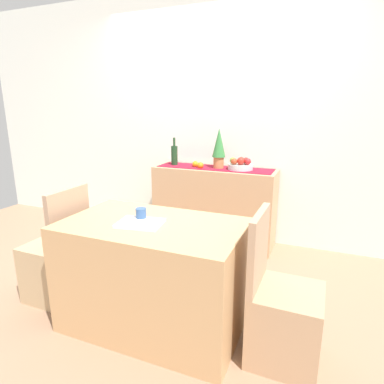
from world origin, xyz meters
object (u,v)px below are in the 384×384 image
open_book (140,223)px  chair_near_window (58,266)px  sideboard_console (214,206)px  coffee_cup (141,214)px  wine_bottle (174,155)px  potted_plant (219,147)px  chair_by_corner (283,318)px  dining_table (154,274)px  fruit_bowl (240,167)px

open_book → chair_near_window: 0.94m
sideboard_console → coffee_cup: (-0.02, -1.48, 0.36)m
wine_bottle → chair_near_window: (-0.31, -1.50, -0.69)m
sideboard_console → coffee_cup: sideboard_console is taller
potted_plant → chair_by_corner: bearing=-59.3°
open_book → chair_by_corner: chair_by_corner is taller
dining_table → coffee_cup: bearing=169.1°
fruit_bowl → wine_bottle: (-0.75, 0.00, 0.08)m
potted_plant → chair_near_window: (-0.82, -1.50, -0.80)m
wine_bottle → open_book: (0.49, -1.55, -0.21)m
sideboard_console → fruit_bowl: size_ratio=5.10×
sideboard_console → chair_near_window: size_ratio=1.45×
chair_by_corner → open_book: bearing=-176.5°
sideboard_console → coffee_cup: bearing=-90.7°
dining_table → chair_near_window: (-0.86, -0.00, -0.10)m
dining_table → chair_near_window: 0.86m
fruit_bowl → dining_table: size_ratio=0.22×
sideboard_console → open_book: sideboard_console is taller
wine_bottle → potted_plant: bearing=0.0°
potted_plant → dining_table: bearing=-88.7°
chair_near_window → chair_by_corner: bearing=0.0°
sideboard_console → wine_bottle: size_ratio=4.28×
dining_table → open_book: size_ratio=4.23×
fruit_bowl → sideboard_console: bearing=180.0°
chair_near_window → potted_plant: bearing=61.2°
wine_bottle → chair_by_corner: wine_bottle is taller
dining_table → coffee_cup: size_ratio=14.25×
coffee_cup → chair_near_window: 0.92m
sideboard_console → potted_plant: 0.65m
sideboard_console → chair_near_window: (-0.78, -1.50, -0.15)m
sideboard_console → fruit_bowl: (0.28, 0.00, 0.45)m
coffee_cup → sideboard_console: bearing=89.3°
coffee_cup → chair_near_window: size_ratio=0.09×
coffee_cup → dining_table: bearing=-10.9°
fruit_bowl → coffee_cup: (-0.29, -1.48, -0.09)m
open_book → fruit_bowl: bearing=72.1°
sideboard_console → dining_table: size_ratio=1.10×
open_book → sideboard_console: bearing=82.2°
potted_plant → chair_near_window: potted_plant is taller
sideboard_console → open_book: (0.02, -1.55, 0.33)m
dining_table → chair_near_window: size_ratio=1.32×
sideboard_console → chair_near_window: bearing=-117.5°
wine_bottle → dining_table: bearing=-69.9°
wine_bottle → coffee_cup: (0.45, -1.48, -0.17)m
sideboard_console → wine_bottle: 0.71m
wine_bottle → potted_plant: (0.51, 0.00, 0.11)m
sideboard_console → open_book: size_ratio=4.65×
wine_bottle → chair_by_corner: (1.40, -1.50, -0.69)m
open_book → chair_near_window: chair_near_window is taller
wine_bottle → coffee_cup: 1.56m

